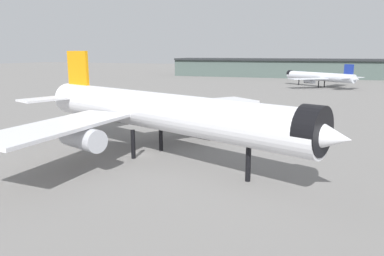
% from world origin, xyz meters
% --- Properties ---
extents(ground, '(900.00, 900.00, 0.00)m').
position_xyz_m(ground, '(0.00, 0.00, 0.00)').
color(ground, slate).
extents(airliner_near_gate, '(60.32, 53.68, 17.47)m').
position_xyz_m(airliner_near_gate, '(2.96, -0.12, 7.69)').
color(airliner_near_gate, white).
rests_on(airliner_near_gate, ground).
extents(airliner_far_taxiway, '(39.51, 35.07, 11.75)m').
position_xyz_m(airliner_far_taxiway, '(19.66, 141.54, 5.17)').
color(airliner_far_taxiway, silver).
rests_on(airliner_far_taxiway, ground).
extents(terminal_building, '(196.38, 42.17, 23.62)m').
position_xyz_m(terminal_building, '(13.62, 214.63, 6.57)').
color(terminal_building, '#475651').
rests_on(terminal_building, ground).
extents(service_truck_front, '(4.25, 5.96, 3.00)m').
position_xyz_m(service_truck_front, '(-21.21, 26.57, 1.59)').
color(service_truck_front, black).
rests_on(service_truck_front, ground).
extents(traffic_cone_near_nose, '(0.46, 0.46, 0.57)m').
position_xyz_m(traffic_cone_near_nose, '(15.83, 32.66, 0.28)').
color(traffic_cone_near_nose, '#F2600C').
rests_on(traffic_cone_near_nose, ground).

